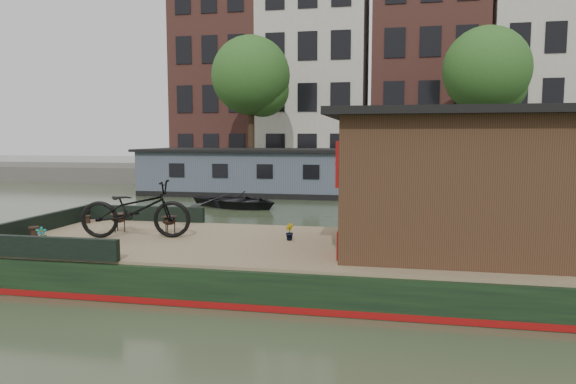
% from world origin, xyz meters
% --- Properties ---
extents(ground, '(120.00, 120.00, 0.00)m').
position_xyz_m(ground, '(0.00, 0.00, 0.00)').
color(ground, '#323E27').
rests_on(ground, ground).
extents(houseboat_hull, '(14.01, 4.02, 0.60)m').
position_xyz_m(houseboat_hull, '(-1.33, 0.00, 0.27)').
color(houseboat_hull, black).
rests_on(houseboat_hull, ground).
extents(houseboat_deck, '(11.80, 3.80, 0.05)m').
position_xyz_m(houseboat_deck, '(0.00, 0.00, 0.62)').
color(houseboat_deck, '#8B7E56').
rests_on(houseboat_deck, houseboat_hull).
extents(bow_bulwark, '(3.00, 4.00, 0.35)m').
position_xyz_m(bow_bulwark, '(-5.07, 0.00, 0.82)').
color(bow_bulwark, black).
rests_on(bow_bulwark, houseboat_deck).
extents(cabin, '(4.00, 3.50, 2.42)m').
position_xyz_m(cabin, '(2.19, 0.00, 1.88)').
color(cabin, '#302012').
rests_on(cabin, houseboat_deck).
extents(bicycle, '(2.25, 1.18, 1.13)m').
position_xyz_m(bicycle, '(-3.67, -0.04, 1.21)').
color(bicycle, black).
rests_on(bicycle, houseboat_deck).
extents(potted_plant_a, '(0.23, 0.22, 0.37)m').
position_xyz_m(potted_plant_a, '(-4.92, -1.18, 0.83)').
color(potted_plant_a, brown).
rests_on(potted_plant_a, houseboat_deck).
extents(potted_plant_b, '(0.22, 0.23, 0.32)m').
position_xyz_m(potted_plant_b, '(-0.66, 0.28, 0.81)').
color(potted_plant_b, brown).
rests_on(potted_plant_b, houseboat_deck).
extents(potted_plant_e, '(0.15, 0.17, 0.27)m').
position_xyz_m(potted_plant_e, '(-3.25, -1.70, 0.78)').
color(potted_plant_e, '#9A382D').
rests_on(potted_plant_e, houseboat_deck).
extents(brazier_front, '(0.37, 0.37, 0.39)m').
position_xyz_m(brazier_front, '(-4.33, 0.48, 0.84)').
color(brazier_front, black).
rests_on(brazier_front, houseboat_deck).
extents(brazier_rear, '(0.41, 0.41, 0.37)m').
position_xyz_m(brazier_rear, '(-3.19, 0.45, 0.83)').
color(brazier_rear, black).
rests_on(brazier_rear, houseboat_deck).
extents(bollard_port, '(0.16, 0.16, 0.18)m').
position_xyz_m(bollard_port, '(-5.60, 1.33, 0.74)').
color(bollard_port, black).
rests_on(bollard_port, houseboat_deck).
extents(bollard_stbd, '(0.20, 0.20, 0.23)m').
position_xyz_m(bollard_stbd, '(-5.60, -0.50, 0.77)').
color(bollard_stbd, black).
rests_on(bollard_stbd, houseboat_deck).
extents(dinghy, '(4.29, 3.75, 0.74)m').
position_xyz_m(dinghy, '(-4.46, 9.30, 0.37)').
color(dinghy, black).
rests_on(dinghy, ground).
extents(far_houseboat, '(20.40, 4.40, 2.11)m').
position_xyz_m(far_houseboat, '(0.00, 14.00, 0.97)').
color(far_houseboat, '#46505D').
rests_on(far_houseboat, ground).
extents(quay, '(60.00, 6.00, 0.90)m').
position_xyz_m(quay, '(0.00, 20.50, 0.45)').
color(quay, '#47443F').
rests_on(quay, ground).
extents(townhouse_row, '(27.25, 8.00, 16.50)m').
position_xyz_m(townhouse_row, '(0.15, 27.50, 7.90)').
color(townhouse_row, brown).
rests_on(townhouse_row, ground).
extents(tree_left, '(4.40, 4.40, 7.40)m').
position_xyz_m(tree_left, '(-6.36, 19.07, 5.89)').
color(tree_left, '#332316').
rests_on(tree_left, quay).
extents(tree_right, '(4.40, 4.40, 7.40)m').
position_xyz_m(tree_right, '(6.14, 19.07, 5.89)').
color(tree_right, '#332316').
rests_on(tree_right, quay).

